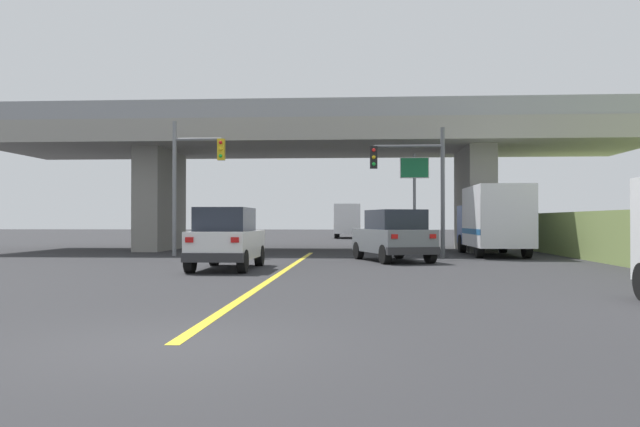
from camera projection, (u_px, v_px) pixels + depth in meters
The scene contains 10 objects.
ground at pixel (315, 250), 34.23m from camera, with size 160.00×160.00×0.00m, color #2B2B2D.
overpass_bridge at pixel (315, 151), 34.29m from camera, with size 34.21×8.82×7.39m.
lane_divider_stripe at pixel (283, 272), 19.89m from camera, with size 0.20×23.51×0.01m, color yellow.
suv_lead at pixel (227, 239), 20.87m from camera, with size 1.88×4.37×2.02m.
suv_crossing at pixel (393, 236), 24.98m from camera, with size 3.24×4.74×2.02m.
box_truck at pixel (494, 220), 29.02m from camera, with size 2.33×6.78×3.13m.
traffic_signal_nearside at pixel (418, 176), 27.35m from camera, with size 3.20×0.36×5.60m.
traffic_signal_farside at pixel (190, 173), 28.71m from camera, with size 2.39×0.36×6.09m.
highway_sign at pixel (414, 181), 31.14m from camera, with size 1.41×0.17×4.86m.
semi_truck_distant at pixel (348, 220), 58.81m from camera, with size 2.33×7.11×3.08m.
Camera 1 is at (2.41, -8.04, 1.60)m, focal length 35.78 mm.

